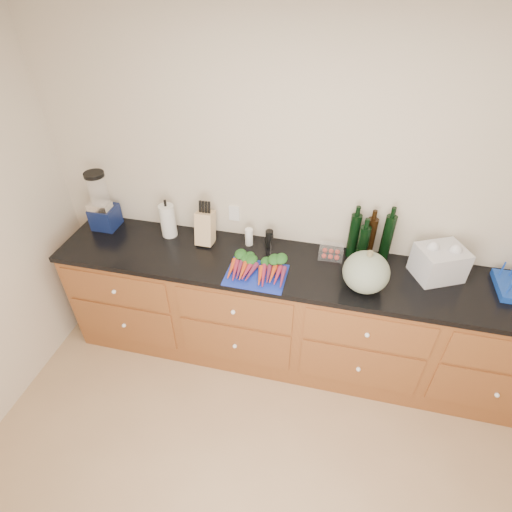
% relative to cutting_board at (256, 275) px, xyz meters
% --- Properties ---
extents(wall_back, '(4.10, 0.05, 2.60)m').
position_rel_cutting_board_xyz_m(wall_back, '(0.32, 0.48, 0.35)').
color(wall_back, beige).
rests_on(wall_back, ground).
extents(ceiling, '(4.10, 3.30, 0.05)m').
position_rel_cutting_board_xyz_m(ceiling, '(0.32, -1.14, 1.68)').
color(ceiling, silver).
rests_on(ceiling, wall_back).
extents(cabinets, '(3.60, 0.64, 0.90)m').
position_rel_cutting_board_xyz_m(cabinets, '(0.32, 0.16, -0.49)').
color(cabinets, brown).
rests_on(cabinets, ground).
extents(countertop, '(3.64, 0.62, 0.04)m').
position_rel_cutting_board_xyz_m(countertop, '(0.32, 0.16, -0.03)').
color(countertop, black).
rests_on(countertop, cabinets).
extents(cutting_board, '(0.41, 0.31, 0.01)m').
position_rel_cutting_board_xyz_m(cutting_board, '(0.00, 0.00, 0.00)').
color(cutting_board, '#1428A4').
rests_on(cutting_board, countertop).
extents(carrots, '(0.39, 0.29, 0.06)m').
position_rel_cutting_board_xyz_m(carrots, '(0.00, 0.04, 0.03)').
color(carrots, '#CF4518').
rests_on(carrots, cutting_board).
extents(squash, '(0.30, 0.30, 0.27)m').
position_rel_cutting_board_xyz_m(squash, '(0.71, 0.04, 0.13)').
color(squash, slate).
rests_on(squash, countertop).
extents(blender_appliance, '(0.18, 0.18, 0.46)m').
position_rel_cutting_board_xyz_m(blender_appliance, '(-1.29, 0.32, 0.20)').
color(blender_appliance, '#0E1944').
rests_on(blender_appliance, countertop).
extents(paper_towel, '(0.11, 0.11, 0.26)m').
position_rel_cutting_board_xyz_m(paper_towel, '(-0.76, 0.32, 0.12)').
color(paper_towel, silver).
rests_on(paper_towel, countertop).
extents(knife_block, '(0.12, 0.12, 0.25)m').
position_rel_cutting_board_xyz_m(knife_block, '(-0.46, 0.30, 0.12)').
color(knife_block, tan).
rests_on(knife_block, countertop).
extents(grinder_salt, '(0.06, 0.06, 0.13)m').
position_rel_cutting_board_xyz_m(grinder_salt, '(-0.13, 0.34, 0.06)').
color(grinder_salt, white).
rests_on(grinder_salt, countertop).
extents(grinder_pepper, '(0.06, 0.06, 0.14)m').
position_rel_cutting_board_xyz_m(grinder_pepper, '(0.02, 0.34, 0.07)').
color(grinder_pepper, black).
rests_on(grinder_pepper, countertop).
extents(canister_chrome, '(0.05, 0.05, 0.12)m').
position_rel_cutting_board_xyz_m(canister_chrome, '(0.03, 0.34, 0.05)').
color(canister_chrome, white).
rests_on(canister_chrome, countertop).
extents(tomato_box, '(0.17, 0.14, 0.08)m').
position_rel_cutting_board_xyz_m(tomato_box, '(0.47, 0.33, 0.03)').
color(tomato_box, white).
rests_on(tomato_box, countertop).
extents(bottles, '(0.30, 0.15, 0.36)m').
position_rel_cutting_board_xyz_m(bottles, '(0.71, 0.37, 0.16)').
color(bottles, black).
rests_on(bottles, countertop).
extents(grocery_bag, '(0.37, 0.34, 0.22)m').
position_rel_cutting_board_xyz_m(grocery_bag, '(1.18, 0.28, 0.10)').
color(grocery_bag, silver).
rests_on(grocery_bag, countertop).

